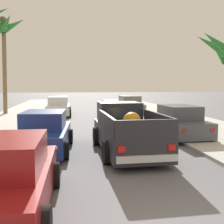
% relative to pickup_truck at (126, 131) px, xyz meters
% --- Properties ---
extents(sidewalk_left, '(5.25, 60.00, 0.12)m').
position_rel_pickup_truck_xyz_m(sidewalk_left, '(-5.55, 4.71, -0.72)').
color(sidewalk_left, beige).
rests_on(sidewalk_left, ground).
extents(sidewalk_right, '(5.25, 60.00, 0.12)m').
position_rel_pickup_truck_xyz_m(sidewalk_right, '(5.24, 4.71, -0.72)').
color(sidewalk_right, beige).
rests_on(sidewalk_right, ground).
extents(curb_left, '(0.16, 60.00, 0.10)m').
position_rel_pickup_truck_xyz_m(curb_left, '(-4.33, 4.71, -0.73)').
color(curb_left, silver).
rests_on(curb_left, ground).
extents(curb_right, '(0.16, 60.00, 0.10)m').
position_rel_pickup_truck_xyz_m(curb_right, '(4.02, 4.71, -0.73)').
color(curb_right, silver).
rests_on(curb_right, ground).
extents(pickup_truck, '(2.33, 5.26, 1.80)m').
position_rel_pickup_truck_xyz_m(pickup_truck, '(0.00, 0.00, 0.00)').
color(pickup_truck, '#28282D').
rests_on(pickup_truck, ground).
extents(car_right_near, '(2.16, 4.32, 1.54)m').
position_rel_pickup_truck_xyz_m(car_right_near, '(3.09, 2.62, -0.07)').
color(car_right_near, '#474C56').
rests_on(car_right_near, ground).
extents(car_left_mid, '(2.19, 4.33, 1.54)m').
position_rel_pickup_truck_xyz_m(car_left_mid, '(-3.10, 0.44, -0.07)').
color(car_left_mid, navy).
rests_on(car_left_mid, ground).
extents(car_right_mid, '(2.06, 4.28, 1.54)m').
position_rel_pickup_truck_xyz_m(car_right_mid, '(-3.11, 12.78, -0.07)').
color(car_right_mid, silver).
rests_on(car_right_mid, ground).
extents(car_left_far, '(2.07, 4.28, 1.54)m').
position_rel_pickup_truck_xyz_m(car_left_far, '(-3.39, -4.87, -0.07)').
color(car_left_far, maroon).
rests_on(car_left_far, ground).
extents(car_right_far, '(2.15, 4.31, 1.54)m').
position_rel_pickup_truck_xyz_m(car_right_far, '(2.88, 13.57, -0.07)').
color(car_right_far, slate).
rests_on(car_right_far, ground).
extents(palm_tree_left_fore, '(3.69, 3.42, 8.04)m').
position_rel_pickup_truck_xyz_m(palm_tree_left_fore, '(-7.47, 14.18, 5.98)').
color(palm_tree_left_fore, brown).
rests_on(palm_tree_left_fore, ground).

